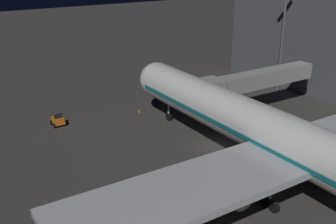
{
  "coord_description": "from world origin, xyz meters",
  "views": [
    {
      "loc": [
        32.15,
        39.08,
        24.52
      ],
      "look_at": [
        3.0,
        -6.49,
        3.5
      ],
      "focal_mm": 43.78,
      "sensor_mm": 36.0,
      "label": 1
    }
  ],
  "objects_px": {
    "baggage_tug_lead": "(58,120)",
    "traffic_cone_nose_port": "(162,106)",
    "jet_bridge": "(251,81)",
    "airliner_at_gate": "(290,143)",
    "apron_floodlight_mast": "(282,37)",
    "traffic_cone_nose_starboard": "(139,111)"
  },
  "relations": [
    {
      "from": "airliner_at_gate",
      "to": "apron_floodlight_mast",
      "type": "height_order",
      "value": "airliner_at_gate"
    },
    {
      "from": "traffic_cone_nose_port",
      "to": "traffic_cone_nose_starboard",
      "type": "height_order",
      "value": "same"
    },
    {
      "from": "apron_floodlight_mast",
      "to": "traffic_cone_nose_starboard",
      "type": "distance_m",
      "value": 29.77
    },
    {
      "from": "apron_floodlight_mast",
      "to": "traffic_cone_nose_port",
      "type": "bearing_deg",
      "value": -10.1
    },
    {
      "from": "airliner_at_gate",
      "to": "apron_floodlight_mast",
      "type": "xyz_separation_m",
      "value": [
        -25.5,
        -25.32,
        4.67
      ]
    },
    {
      "from": "jet_bridge",
      "to": "traffic_cone_nose_port",
      "type": "xyz_separation_m",
      "value": [
        9.81,
        -10.68,
        -5.53
      ]
    },
    {
      "from": "baggage_tug_lead",
      "to": "traffic_cone_nose_starboard",
      "type": "height_order",
      "value": "baggage_tug_lead"
    },
    {
      "from": "airliner_at_gate",
      "to": "baggage_tug_lead",
      "type": "relative_size",
      "value": 26.85
    },
    {
      "from": "airliner_at_gate",
      "to": "traffic_cone_nose_starboard",
      "type": "relative_size",
      "value": 110.34
    },
    {
      "from": "jet_bridge",
      "to": "baggage_tug_lead",
      "type": "height_order",
      "value": "jet_bridge"
    },
    {
      "from": "airliner_at_gate",
      "to": "traffic_cone_nose_port",
      "type": "height_order",
      "value": "airliner_at_gate"
    },
    {
      "from": "airliner_at_gate",
      "to": "traffic_cone_nose_starboard",
      "type": "xyz_separation_m",
      "value": [
        2.2,
        -29.47,
        -5.42
      ]
    },
    {
      "from": "airliner_at_gate",
      "to": "apron_floodlight_mast",
      "type": "distance_m",
      "value": 36.24
    },
    {
      "from": "baggage_tug_lead",
      "to": "traffic_cone_nose_port",
      "type": "relative_size",
      "value": 4.11
    },
    {
      "from": "jet_bridge",
      "to": "baggage_tug_lead",
      "type": "relative_size",
      "value": 9.92
    },
    {
      "from": "baggage_tug_lead",
      "to": "traffic_cone_nose_port",
      "type": "bearing_deg",
      "value": 173.73
    },
    {
      "from": "traffic_cone_nose_starboard",
      "to": "baggage_tug_lead",
      "type": "bearing_deg",
      "value": -8.36
    },
    {
      "from": "traffic_cone_nose_port",
      "to": "apron_floodlight_mast",
      "type": "bearing_deg",
      "value": 169.9
    },
    {
      "from": "traffic_cone_nose_port",
      "to": "traffic_cone_nose_starboard",
      "type": "distance_m",
      "value": 4.4
    },
    {
      "from": "airliner_at_gate",
      "to": "baggage_tug_lead",
      "type": "xyz_separation_m",
      "value": [
        15.26,
        -31.39,
        -4.92
      ]
    },
    {
      "from": "jet_bridge",
      "to": "traffic_cone_nose_port",
      "type": "bearing_deg",
      "value": -47.43
    },
    {
      "from": "airliner_at_gate",
      "to": "jet_bridge",
      "type": "relative_size",
      "value": 2.71
    }
  ]
}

